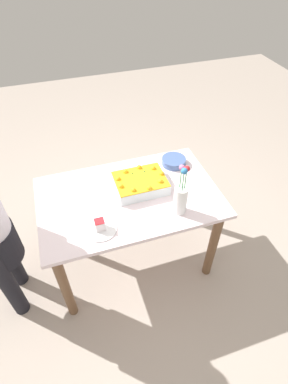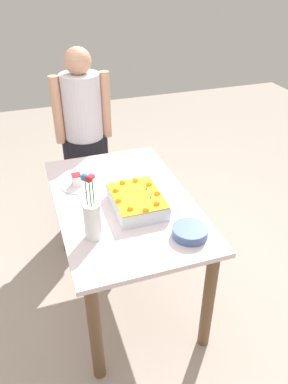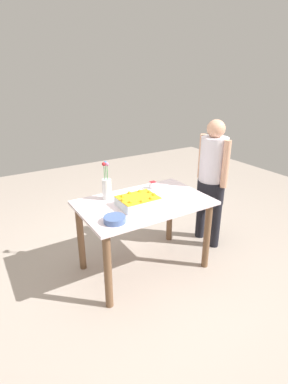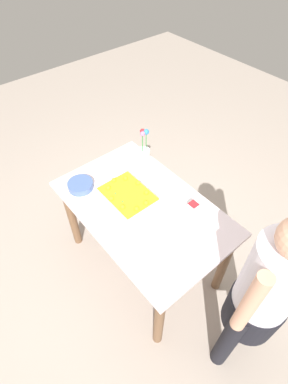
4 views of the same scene
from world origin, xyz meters
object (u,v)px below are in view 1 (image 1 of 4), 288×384
object	(u,v)px
fruit_bowl	(174,161)
flower_vase	(181,197)
serving_plate_with_slice	(100,227)
sheet_cake	(140,183)
cake_knife	(68,186)

from	to	relation	value
fruit_bowl	flower_vase	bearing A→B (deg)	-107.83
flower_vase	serving_plate_with_slice	bearing A→B (deg)	179.21
sheet_cake	cake_knife	distance (m)	0.53
flower_vase	fruit_bowl	world-z (taller)	flower_vase
serving_plate_with_slice	fruit_bowl	xyz separation A→B (m)	(0.70, 0.48, 0.00)
sheet_cake	cake_knife	xyz separation A→B (m)	(-0.50, 0.18, -0.04)
sheet_cake	flower_vase	world-z (taller)	flower_vase
serving_plate_with_slice	fruit_bowl	world-z (taller)	serving_plate_with_slice
serving_plate_with_slice	flower_vase	xyz separation A→B (m)	(0.54, -0.01, 0.11)
cake_knife	fruit_bowl	distance (m)	0.84
sheet_cake	cake_knife	size ratio (longest dim) A/B	1.65
serving_plate_with_slice	flower_vase	distance (m)	0.55
cake_knife	flower_vase	bearing A→B (deg)	12.61
sheet_cake	serving_plate_with_slice	bearing A→B (deg)	-140.92
sheet_cake	serving_plate_with_slice	xyz separation A→B (m)	(-0.36, -0.29, -0.03)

